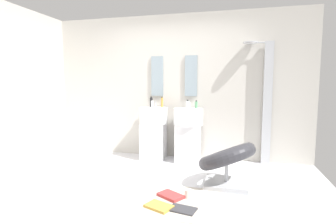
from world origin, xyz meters
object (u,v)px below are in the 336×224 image
shower_column (266,100)px  coffee_mug (188,194)px  soap_bottle_amber (162,102)px  soap_bottle_clear (188,104)px  soap_bottle_black (151,102)px  soap_bottle_white (152,104)px  lounge_chair (227,160)px  magazine_ochre (159,206)px  pedestal_sink_right (188,132)px  magazine_red (171,196)px  soap_bottle_green (196,105)px  magazine_charcoal (182,209)px  pedestal_sink_left (153,131)px

shower_column → coffee_mug: (-1.02, -1.70, -1.02)m
soap_bottle_amber → soap_bottle_clear: (0.47, 0.01, -0.02)m
soap_bottle_clear → soap_bottle_black: size_ratio=0.74×
shower_column → soap_bottle_clear: bearing=-177.7°
soap_bottle_white → lounge_chair: bearing=-33.3°
magazine_ochre → coffee_mug: size_ratio=2.83×
pedestal_sink_right → shower_column: shower_column is taller
magazine_red → soap_bottle_green: bearing=119.1°
magazine_charcoal → soap_bottle_white: (-0.87, 1.69, 0.99)m
soap_bottle_amber → soap_bottle_black: soap_bottle_amber is taller
coffee_mug → soap_bottle_clear: soap_bottle_clear is taller
lounge_chair → magazine_ochre: size_ratio=3.64×
pedestal_sink_right → lounge_chair: 1.21m
pedestal_sink_right → shower_column: 1.41m
shower_column → soap_bottle_amber: shower_column is taller
lounge_chair → soap_bottle_black: soap_bottle_black is taller
pedestal_sink_right → shower_column: size_ratio=0.51×
magazine_red → soap_bottle_clear: 1.94m
pedestal_sink_left → shower_column: (1.91, 0.20, 0.56)m
soap_bottle_black → lounge_chair: bearing=-38.4°
soap_bottle_green → lounge_chair: bearing=-61.7°
soap_bottle_clear → magazine_ochre: bearing=-89.0°
lounge_chair → soap_bottle_black: bearing=141.6°
soap_bottle_white → soap_bottle_green: bearing=14.6°
pedestal_sink_left → soap_bottle_amber: 0.54m
soap_bottle_green → pedestal_sink_right: bearing=-151.5°
pedestal_sink_right → soap_bottle_white: bearing=-168.6°
shower_column → lounge_chair: 1.51m
soap_bottle_amber → soap_bottle_white: size_ratio=1.22×
magazine_red → magazine_charcoal: 0.35m
coffee_mug → magazine_red: bearing=-171.4°
coffee_mug → soap_bottle_clear: 1.92m
pedestal_sink_left → magazine_ochre: (0.63, -1.82, -0.49)m
magazine_ochre → soap_bottle_green: bearing=108.8°
soap_bottle_amber → lounge_chair: bearing=-43.0°
pedestal_sink_left → magazine_charcoal: pedestal_sink_left is taller
shower_column → soap_bottle_black: size_ratio=10.90×
pedestal_sink_right → magazine_charcoal: bearing=-81.9°
lounge_chair → soap_bottle_white: size_ratio=6.76×
magazine_charcoal → soap_bottle_clear: 2.22m
pedestal_sink_right → soap_bottle_amber: size_ratio=5.46×
shower_column → magazine_ochre: shower_column is taller
magazine_charcoal → soap_bottle_green: 2.13m
pedestal_sink_right → soap_bottle_black: soap_bottle_black is taller
soap_bottle_amber → coffee_mug: bearing=-64.7°
soap_bottle_black → soap_bottle_clear: bearing=1.3°
magazine_ochre → coffee_mug: 0.43m
soap_bottle_green → soap_bottle_black: size_ratio=0.73×
magazine_red → soap_bottle_green: (0.07, 1.60, 0.97)m
pedestal_sink_left → soap_bottle_clear: soap_bottle_clear is taller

